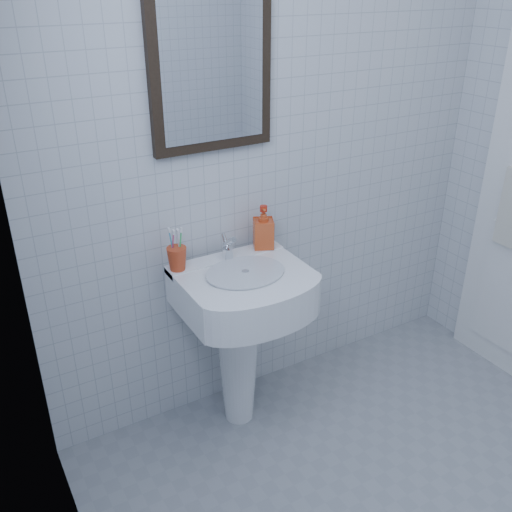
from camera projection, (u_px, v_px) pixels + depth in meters
wall_back at (276, 136)px, 2.41m from camera, size 2.20×0.02×2.50m
wall_left at (103, 372)px, 0.99m from camera, size 0.02×2.40×2.50m
washbasin at (240, 321)px, 2.43m from camera, size 0.52×0.38×0.80m
faucet at (228, 249)px, 2.37m from camera, size 0.05×0.10×0.12m
toothbrush_cup at (177, 259)px, 2.28m from camera, size 0.08×0.08×0.10m
soap_dispenser at (263, 227)px, 2.45m from camera, size 0.11×0.11×0.19m
wall_mirror at (211, 68)px, 2.13m from camera, size 0.50×0.04×0.62m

